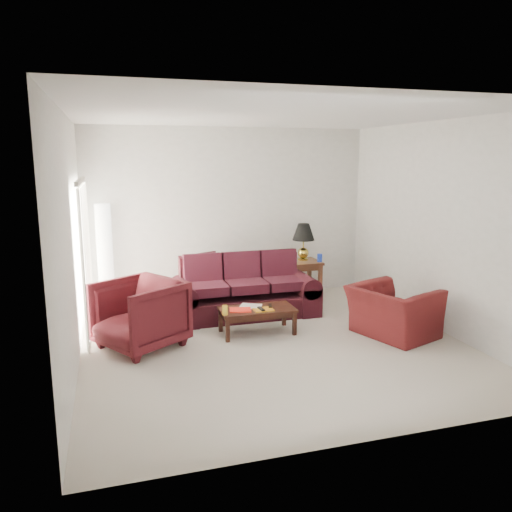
{
  "coord_description": "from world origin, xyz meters",
  "views": [
    {
      "loc": [
        -2.05,
        -6.08,
        2.47
      ],
      "look_at": [
        0.0,
        0.85,
        1.05
      ],
      "focal_mm": 35.0,
      "sensor_mm": 36.0,
      "label": 1
    }
  ],
  "objects": [
    {
      "name": "floor",
      "position": [
        0.0,
        0.0,
        0.0
      ],
      "size": [
        5.0,
        5.0,
        0.0
      ],
      "primitive_type": "plane",
      "color": "beige",
      "rests_on": "ground"
    },
    {
      "name": "blinds",
      "position": [
        -2.42,
        1.3,
        1.08
      ],
      "size": [
        0.1,
        2.0,
        2.16
      ],
      "primitive_type": "cube",
      "color": "silver",
      "rests_on": "ground"
    },
    {
      "name": "sofa",
      "position": [
        -0.05,
        1.31,
        0.47
      ],
      "size": [
        2.29,
        1.0,
        0.93
      ],
      "primitive_type": null,
      "rotation": [
        0.0,
        0.0,
        0.01
      ],
      "color": "black",
      "rests_on": "ground"
    },
    {
      "name": "throw_pillow",
      "position": [
        -0.52,
        2.07,
        0.71
      ],
      "size": [
        0.44,
        0.34,
        0.41
      ],
      "primitive_type": "cube",
      "rotation": [
        -0.21,
        0.0,
        0.43
      ],
      "color": "black",
      "rests_on": "sofa"
    },
    {
      "name": "end_table",
      "position": [
        1.22,
        2.07,
        0.33
      ],
      "size": [
        0.65,
        0.65,
        0.67
      ],
      "primitive_type": null,
      "rotation": [
        0.0,
        0.0,
        0.07
      ],
      "color": "#55231D",
      "rests_on": "ground"
    },
    {
      "name": "table_lamp",
      "position": [
        1.26,
        2.13,
        1.0
      ],
      "size": [
        0.51,
        0.51,
        0.66
      ],
      "primitive_type": null,
      "rotation": [
        0.0,
        0.0,
        -0.35
      ],
      "color": "gold",
      "rests_on": "end_table"
    },
    {
      "name": "clock",
      "position": [
        1.01,
        1.96,
        0.74
      ],
      "size": [
        0.16,
        0.1,
        0.15
      ],
      "primitive_type": "cube",
      "rotation": [
        0.0,
        0.0,
        0.35
      ],
      "color": "#ADAEB2",
      "rests_on": "end_table"
    },
    {
      "name": "blue_canister",
      "position": [
        1.49,
        1.9,
        0.74
      ],
      "size": [
        0.09,
        0.09,
        0.14
      ],
      "primitive_type": "cylinder",
      "rotation": [
        0.0,
        0.0,
        0.06
      ],
      "color": "#1B36B1",
      "rests_on": "end_table"
    },
    {
      "name": "picture_frame",
      "position": [
        1.04,
        2.27,
        0.74
      ],
      "size": [
        0.15,
        0.17,
        0.05
      ],
      "primitive_type": "cube",
      "rotation": [
        1.36,
        0.0,
        0.14
      ],
      "color": "silver",
      "rests_on": "end_table"
    },
    {
      "name": "floor_lamp",
      "position": [
        -2.15,
        2.2,
        0.89
      ],
      "size": [
        0.33,
        0.33,
        1.78
      ],
      "primitive_type": null,
      "rotation": [
        0.0,
        0.0,
        -0.13
      ],
      "color": "silver",
      "rests_on": "ground"
    },
    {
      "name": "armchair_left",
      "position": [
        -1.74,
        0.37,
        0.45
      ],
      "size": [
        1.37,
        1.36,
        0.91
      ],
      "primitive_type": "imported",
      "rotation": [
        0.0,
        0.0,
        -0.99
      ],
      "color": "#3A0D12",
      "rests_on": "ground"
    },
    {
      "name": "armchair_right",
      "position": [
        1.71,
        -0.17,
        0.35
      ],
      "size": [
        1.25,
        1.34,
        0.7
      ],
      "primitive_type": "imported",
      "rotation": [
        0.0,
        0.0,
        1.91
      ],
      "color": "#440F11",
      "rests_on": "ground"
    },
    {
      "name": "coffee_table",
      "position": [
        -0.1,
        0.45,
        0.19
      ],
      "size": [
        1.13,
        0.68,
        0.37
      ],
      "primitive_type": null,
      "rotation": [
        0.0,
        0.0,
        0.14
      ],
      "color": "black",
      "rests_on": "ground"
    },
    {
      "name": "magazine_red",
      "position": [
        -0.36,
        0.42,
        0.38
      ],
      "size": [
        0.34,
        0.28,
        0.02
      ],
      "primitive_type": "cube",
      "rotation": [
        0.0,
        0.0,
        -0.21
      ],
      "color": "red",
      "rests_on": "coffee_table"
    },
    {
      "name": "magazine_white",
      "position": [
        -0.17,
        0.55,
        0.38
      ],
      "size": [
        0.37,
        0.33,
        0.02
      ],
      "primitive_type": "cube",
      "rotation": [
        0.0,
        0.0,
        -0.48
      ],
      "color": "white",
      "rests_on": "coffee_table"
    },
    {
      "name": "magazine_orange",
      "position": [
        -0.04,
        0.35,
        0.38
      ],
      "size": [
        0.28,
        0.21,
        0.02
      ],
      "primitive_type": "cube",
      "rotation": [
        0.0,
        0.0,
        0.02
      ],
      "color": "orange",
      "rests_on": "coffee_table"
    },
    {
      "name": "remote_a",
      "position": [
        -0.08,
        0.33,
        0.4
      ],
      "size": [
        0.07,
        0.17,
        0.02
      ],
      "primitive_type": "cube",
      "rotation": [
        0.0,
        0.0,
        0.12
      ],
      "color": "black",
      "rests_on": "coffee_table"
    },
    {
      "name": "remote_b",
      "position": [
        0.09,
        0.44,
        0.4
      ],
      "size": [
        0.09,
        0.16,
        0.02
      ],
      "primitive_type": "cube",
      "rotation": [
        0.0,
        0.0,
        -0.29
      ],
      "color": "black",
      "rests_on": "coffee_table"
    },
    {
      "name": "yellow_glass",
      "position": [
        -0.61,
        0.29,
        0.44
      ],
      "size": [
        0.1,
        0.1,
        0.13
      ],
      "primitive_type": "cylinder",
      "rotation": [
        0.0,
        0.0,
        0.3
      ],
      "color": "yellow",
      "rests_on": "coffee_table"
    }
  ]
}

